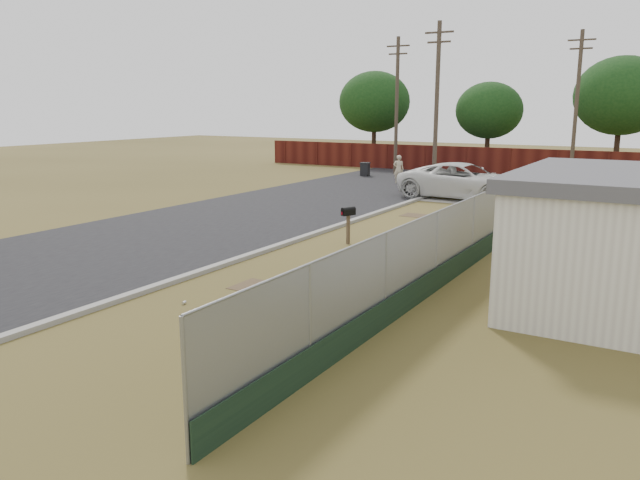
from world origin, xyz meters
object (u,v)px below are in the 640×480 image
Objects in this scene: pickup_truck at (464,181)px; trash_bin at (365,169)px; pedestrian at (399,169)px; fire_hydrant at (221,321)px; mailbox at (348,215)px.

trash_bin is (-8.91, 6.93, -0.43)m from pickup_truck.
pedestrian is at bearing 54.97° from pickup_truck.
fire_hydrant is 0.96× the size of trash_bin.
mailbox reaches higher than fire_hydrant.
pickup_truck is at bearing 121.90° from pedestrian.
mailbox is at bearing 88.31° from pedestrian.
trash_bin is at bearing -56.52° from pedestrian.
pickup_truck is at bearing 89.57° from mailbox.
fire_hydrant is at bearing 86.41° from pedestrian.
pedestrian is 1.90× the size of trash_bin.
mailbox reaches higher than trash_bin.
fire_hydrant is 0.13× the size of pickup_truck.
pedestrian is at bearing 106.01° from fire_hydrant.
fire_hydrant is 21.22m from pickup_truck.
mailbox is at bearing -176.96° from pickup_truck.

